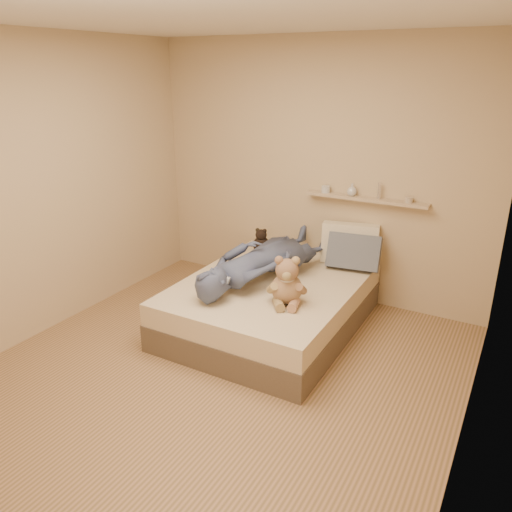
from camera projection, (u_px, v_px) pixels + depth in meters
The scene contains 10 objects.
room at pixel (211, 218), 3.51m from camera, with size 3.80×3.80×3.80m.
bed at pixel (271, 304), 4.65m from camera, with size 1.50×1.90×0.45m.
game_console at pixel (219, 280), 4.21m from camera, with size 0.19×0.09×0.06m.
teddy_bear at pixel (287, 284), 4.09m from camera, with size 0.34×0.35×0.43m.
dark_plush at pixel (261, 242), 5.25m from camera, with size 0.18×0.18×0.27m.
pillow_cream at pixel (350, 243), 4.97m from camera, with size 0.55×0.16×0.40m, color #F4E5C1.
pillow_grey at pixel (354, 252), 4.82m from camera, with size 0.50×0.14×0.34m, color slate.
person at pixel (263, 259), 4.59m from camera, with size 0.59×1.60×0.38m, color #414C66.
wall_shelf at pixel (366, 199), 4.82m from camera, with size 1.20×0.12×0.03m, color tan.
shelf_bottles at pixel (354, 191), 4.86m from camera, with size 0.90×0.12×0.16m.
Camera 1 is at (1.93, -2.78, 2.29)m, focal length 35.00 mm.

